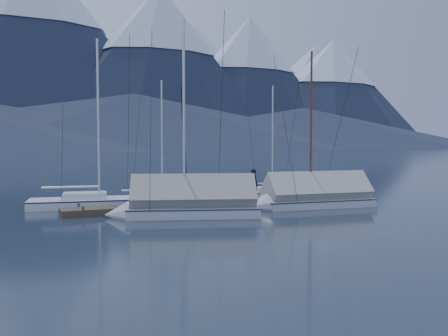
{
  "coord_description": "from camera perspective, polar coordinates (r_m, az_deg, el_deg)",
  "views": [
    {
      "loc": [
        -11.73,
        -22.48,
        3.62
      ],
      "look_at": [
        0.0,
        2.0,
        2.2
      ],
      "focal_mm": 38.0,
      "sensor_mm": 36.0,
      "label": 1
    }
  ],
  "objects": [
    {
      "name": "ground",
      "position": [
        25.61,
        1.94,
        -5.13
      ],
      "size": [
        1000.0,
        1000.0,
        0.0
      ],
      "primitive_type": "plane",
      "color": "black",
      "rests_on": "ground"
    },
    {
      "name": "mountain_range",
      "position": [
        397.08,
        -23.49,
        10.72
      ],
      "size": [
        877.0,
        584.0,
        150.5
      ],
      "color": "#475675",
      "rests_on": "ground"
    },
    {
      "name": "mooring_posts",
      "position": [
        27.13,
        -0.95,
        -3.93
      ],
      "size": [
        15.12,
        1.52,
        0.35
      ],
      "color": "#382D23",
      "rests_on": "ground"
    },
    {
      "name": "sailboat_open_left",
      "position": [
        27.95,
        -13.63,
        -4.16
      ],
      "size": [
        8.15,
        3.81,
        10.41
      ],
      "color": "silver",
      "rests_on": "ground"
    },
    {
      "name": "sailboat_open_mid",
      "position": [
        27.61,
        -6.57,
        -4.27
      ],
      "size": [
        6.11,
        4.23,
        7.93
      ],
      "color": "white",
      "rests_on": "ground"
    },
    {
      "name": "person",
      "position": [
        27.93,
        3.64,
        -1.93
      ],
      "size": [
        0.45,
        0.66,
        1.77
      ],
      "primitive_type": "imported",
      "rotation": [
        0.0,
        0.0,
        1.6
      ],
      "color": "black",
      "rests_on": "dock"
    },
    {
      "name": "dock",
      "position": [
        27.37,
        0.0,
        -4.38
      ],
      "size": [
        18.0,
        1.5,
        0.54
      ],
      "color": "#382D23",
      "rests_on": "ground"
    },
    {
      "name": "sailboat_open_right",
      "position": [
        32.39,
        6.56,
        -3.18
      ],
      "size": [
        6.45,
        3.23,
        8.22
      ],
      "color": "silver",
      "rests_on": "ground"
    },
    {
      "name": "sailboat_covered_far",
      "position": [
        23.55,
        -5.17,
        -4.59
      ],
      "size": [
        7.88,
        4.71,
        10.61
      ],
      "color": "silver",
      "rests_on": "ground"
    },
    {
      "name": "sailboat_covered_near",
      "position": [
        27.31,
        10.05,
        -3.64
      ],
      "size": [
        7.73,
        3.44,
        9.74
      ],
      "color": "silver",
      "rests_on": "ground"
    }
  ]
}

